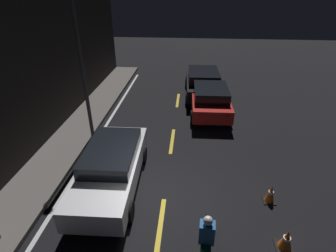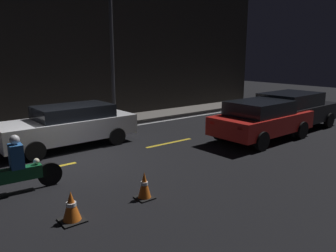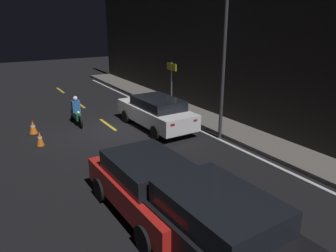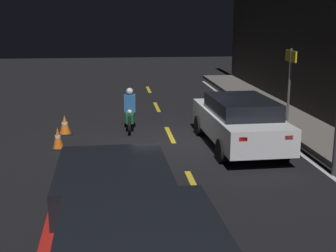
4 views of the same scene
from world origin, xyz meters
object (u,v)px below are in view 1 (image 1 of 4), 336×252
sedan_white (112,166)px  traffic_cone_mid (271,194)px  street_lamp (82,67)px  van_black (203,82)px  motorcycle (206,245)px  taxi_red (210,99)px  traffic_cone_near (286,240)px

sedan_white → traffic_cone_mid: (-0.34, -5.01, -0.46)m
sedan_white → street_lamp: bearing=-150.2°
traffic_cone_mid → street_lamp: size_ratio=0.11×
van_black → motorcycle: van_black is taller
taxi_red → traffic_cone_near: 8.04m
van_black → traffic_cone_mid: size_ratio=7.49×
motorcycle → traffic_cone_near: 2.12m
taxi_red → traffic_cone_mid: taxi_red is taller
sedan_white → traffic_cone_near: 5.39m
motorcycle → traffic_cone_mid: 3.00m
van_black → street_lamp: bearing=138.6°
sedan_white → street_lamp: 3.93m
taxi_red → traffic_cone_mid: bearing=-167.4°
taxi_red → van_black: van_black is taller
taxi_red → van_black: (2.49, 0.29, 0.04)m
van_black → street_lamp: street_lamp is taller
street_lamp → taxi_red: bearing=-57.0°
traffic_cone_mid → taxi_red: bearing=13.9°
van_black → motorcycle: (-10.88, 0.23, -0.27)m
van_black → motorcycle: 10.89m
motorcycle → traffic_cone_mid: motorcycle is taller
taxi_red → sedan_white: bearing=148.2°
street_lamp → van_black: bearing=-39.5°
sedan_white → traffic_cone_mid: bearing=84.6°
taxi_red → street_lamp: (-3.29, 5.06, 2.45)m
sedan_white → van_black: van_black is taller
taxi_red → motorcycle: 8.41m
taxi_red → motorcycle: taxi_red is taller
sedan_white → taxi_red: size_ratio=1.10×
van_black → traffic_cone_near: size_ratio=7.63×
street_lamp → motorcycle: bearing=-138.4°
van_black → motorcycle: bearing=176.9°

